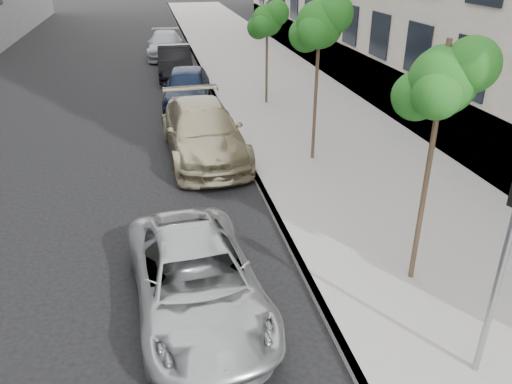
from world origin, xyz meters
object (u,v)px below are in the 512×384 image
object	(u,v)px
tree_mid	(320,25)
tree_far	(268,20)
sedan_rear	(166,45)
tree_near	(444,82)
suv	(203,131)
sedan_black	(175,62)
sedan_blue	(187,87)
signal_pole	(505,255)
minivan	(196,280)

from	to	relation	value
tree_mid	tree_far	size ratio (longest dim) A/B	1.17
tree_far	sedan_rear	xyz separation A→B (m)	(-3.75, 11.70, -2.75)
tree_near	tree_far	xyz separation A→B (m)	(0.00, 13.00, -0.58)
suv	tree_near	bearing A→B (deg)	-69.16
sedan_rear	sedan_black	bearing A→B (deg)	-83.91
sedan_blue	sedan_black	distance (m)	5.41
signal_pole	minivan	size ratio (longest dim) A/B	0.71
suv	sedan_blue	distance (m)	5.89
tree_near	tree_far	world-z (taller)	tree_near
tree_far	signal_pole	bearing A→B (deg)	-90.79
tree_far	sedan_black	world-z (taller)	tree_far
tree_near	signal_pole	xyz separation A→B (m)	(-0.21, -2.49, -1.81)
tree_mid	tree_far	distance (m)	6.53
suv	sedan_black	xyz separation A→B (m)	(-0.19, 11.30, -0.04)
tree_far	sedan_rear	world-z (taller)	tree_far
tree_far	suv	world-z (taller)	tree_far
suv	sedan_rear	world-z (taller)	suv
tree_mid	minivan	distance (m)	8.54
suv	sedan_rear	bearing A→B (deg)	89.00
tree_far	sedan_rear	bearing A→B (deg)	107.75
tree_mid	minivan	world-z (taller)	tree_mid
tree_near	tree_mid	xyz separation A→B (m)	(0.00, 6.50, 0.09)
tree_mid	signal_pole	world-z (taller)	tree_mid
sedan_blue	sedan_black	bearing A→B (deg)	99.01
sedan_black	minivan	bearing A→B (deg)	-90.47
tree_mid	sedan_black	world-z (taller)	tree_mid
tree_far	signal_pole	xyz separation A→B (m)	(-0.21, -15.49, -1.23)
signal_pole	sedan_rear	world-z (taller)	signal_pole
signal_pole	sedan_blue	xyz separation A→B (m)	(-3.11, 16.12, -1.46)
tree_far	suv	xyz separation A→B (m)	(-3.33, -5.26, -2.66)
signal_pole	sedan_blue	distance (m)	16.48
tree_near	sedan_black	world-z (taller)	tree_near
tree_near	suv	size ratio (longest dim) A/B	0.81
suv	sedan_black	bearing A→B (deg)	88.53
suv	signal_pole	bearing A→B (deg)	-75.48
minivan	sedan_blue	bearing A→B (deg)	80.72
tree_near	sedan_rear	distance (m)	25.20
signal_pole	tree_near	bearing A→B (deg)	63.37
minivan	sedan_black	xyz separation A→B (m)	(0.82, 19.02, 0.13)
tree_near	signal_pole	distance (m)	3.08
sedan_blue	suv	bearing A→B (deg)	-82.98
tree_far	minivan	world-z (taller)	tree_far
signal_pole	minivan	world-z (taller)	signal_pole
suv	tree_far	bearing A→B (deg)	55.26
minivan	suv	size ratio (longest dim) A/B	0.83
signal_pole	suv	size ratio (longest dim) A/B	0.59
tree_far	minivan	bearing A→B (deg)	-108.45
tree_near	sedan_black	size ratio (longest dim) A/B	0.97
tree_near	sedan_black	bearing A→B (deg)	100.45
suv	sedan_black	size ratio (longest dim) A/B	1.20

